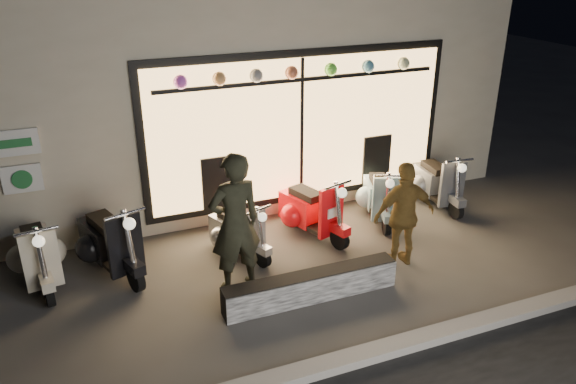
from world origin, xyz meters
The scene contains 12 objects.
ground centered at (0.00, 0.00, 0.00)m, with size 40.00×40.00×0.00m, color #383533.
kerb centered at (0.00, -2.00, 0.06)m, with size 40.00×0.25×0.12m, color slate.
shop_building centered at (0.00, 4.98, 2.10)m, with size 10.20×6.23×4.20m.
graffiti_barrier centered at (-0.15, -0.65, 0.20)m, with size 2.45×0.28×0.40m, color black.
scooter_silver centered at (-0.71, 0.99, 0.36)m, with size 0.70×1.23×0.89m.
scooter_red centered at (0.60, 1.17, 0.42)m, with size 0.76×1.46×1.05m.
scooter_black centered at (-2.57, 1.22, 0.45)m, with size 0.83×1.56×1.12m.
scooter_cream centered at (-3.54, 1.27, 0.42)m, with size 0.61×1.47×1.05m.
scooter_blue centered at (2.01, 1.27, 0.40)m, with size 0.75×1.38×0.99m.
scooter_grey centered at (3.27, 1.39, 0.41)m, with size 0.53×1.44×1.03m.
man centered at (-0.98, 0.01, 1.00)m, with size 0.73×0.48×1.99m, color black.
woman centered at (1.49, -0.29, 0.81)m, with size 0.95×0.40×1.62m, color brown.
Camera 1 is at (-2.83, -6.47, 4.40)m, focal length 35.00 mm.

